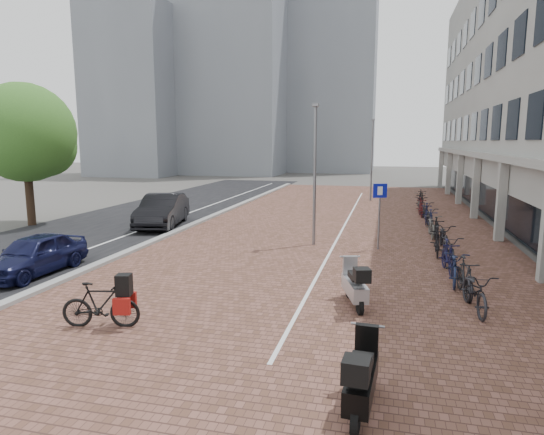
# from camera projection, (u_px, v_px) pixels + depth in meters

# --- Properties ---
(ground) EXTENTS (140.00, 140.00, 0.00)m
(ground) POSITION_uv_depth(u_px,v_px,m) (216.00, 303.00, 12.08)
(ground) COLOR #474442
(ground) RESTS_ON ground
(plaza_brick) EXTENTS (14.50, 42.00, 0.04)m
(plaza_brick) POSITION_uv_depth(u_px,v_px,m) (340.00, 226.00, 23.09)
(plaza_brick) COLOR brown
(plaza_brick) RESTS_ON ground
(street_asphalt) EXTENTS (8.00, 50.00, 0.03)m
(street_asphalt) POSITION_uv_depth(u_px,v_px,m) (141.00, 217.00, 25.72)
(street_asphalt) COLOR black
(street_asphalt) RESTS_ON ground
(curb) EXTENTS (0.35, 42.00, 0.14)m
(curb) POSITION_uv_depth(u_px,v_px,m) (207.00, 219.00, 24.78)
(curb) COLOR gray
(curb) RESTS_ON ground
(lane_line) EXTENTS (0.12, 44.00, 0.00)m
(lane_line) POSITION_uv_depth(u_px,v_px,m) (174.00, 218.00, 25.24)
(lane_line) COLOR white
(lane_line) RESTS_ON street_asphalt
(parking_line) EXTENTS (0.10, 30.00, 0.00)m
(parking_line) POSITION_uv_depth(u_px,v_px,m) (344.00, 225.00, 23.04)
(parking_line) COLOR white
(parking_line) RESTS_ON plaza_brick
(bg_towers) EXTENTS (33.00, 23.00, 32.00)m
(bg_towers) POSITION_uv_depth(u_px,v_px,m) (245.00, 64.00, 60.10)
(bg_towers) COLOR gray
(bg_towers) RESTS_ON ground
(car_navy) EXTENTS (1.58, 3.77, 1.28)m
(car_navy) POSITION_uv_depth(u_px,v_px,m) (34.00, 254.00, 14.62)
(car_navy) COLOR black
(car_navy) RESTS_ON ground
(car_dark) EXTENTS (2.68, 5.07, 1.59)m
(car_dark) POSITION_uv_depth(u_px,v_px,m) (162.00, 210.00, 22.87)
(car_dark) COLOR black
(car_dark) RESTS_ON ground
(hero_bike) EXTENTS (1.83, 0.88, 1.24)m
(hero_bike) POSITION_uv_depth(u_px,v_px,m) (101.00, 304.00, 10.40)
(hero_bike) COLOR black
(hero_bike) RESTS_ON ground
(scooter_front) EXTENTS (1.02, 1.82, 1.19)m
(scooter_front) POSITION_uv_depth(u_px,v_px,m) (355.00, 284.00, 11.75)
(scooter_front) COLOR #B0B0B5
(scooter_front) RESTS_ON ground
(scooter_mid) EXTENTS (0.66, 1.79, 1.21)m
(scooter_mid) POSITION_uv_depth(u_px,v_px,m) (362.00, 375.00, 7.13)
(scooter_mid) COLOR black
(scooter_mid) RESTS_ON ground
(parking_sign) EXTENTS (0.52, 0.23, 2.57)m
(parking_sign) POSITION_uv_depth(u_px,v_px,m) (380.00, 205.00, 17.70)
(parking_sign) COLOR slate
(parking_sign) RESTS_ON ground
(lamp_near) EXTENTS (0.12, 0.12, 5.53)m
(lamp_near) POSITION_uv_depth(u_px,v_px,m) (315.00, 177.00, 18.37)
(lamp_near) COLOR slate
(lamp_near) RESTS_ON ground
(lamp_far) EXTENTS (0.12, 0.12, 5.61)m
(lamp_far) POSITION_uv_depth(u_px,v_px,m) (372.00, 161.00, 32.31)
(lamp_far) COLOR slate
(lamp_far) RESTS_ON ground
(street_tree) EXTENTS (4.78, 4.78, 6.96)m
(street_tree) POSITION_uv_depth(u_px,v_px,m) (29.00, 136.00, 22.68)
(street_tree) COLOR #382619
(street_tree) RESTS_ON ground
(bike_row) EXTENTS (1.14, 21.46, 1.05)m
(bike_row) POSITION_uv_depth(u_px,v_px,m) (433.00, 224.00, 20.70)
(bike_row) COLOR black
(bike_row) RESTS_ON ground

